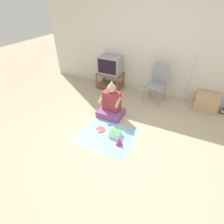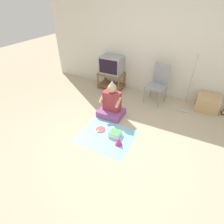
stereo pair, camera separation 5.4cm
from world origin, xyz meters
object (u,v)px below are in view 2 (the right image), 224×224
tv (111,65)px  dust_mop (187,94)px  birthday_cake (115,134)px  person_seated (112,105)px  paper_plate (100,129)px  party_hat_blue (119,141)px  folding_chair (159,81)px  cardboard_box_stack (207,103)px

tv → dust_mop: size_ratio=0.45×
tv → birthday_cake: 2.15m
person_seated → paper_plate: person_seated is taller
birthday_cake → party_hat_blue: 0.24m
party_hat_blue → person_seated: bearing=124.6°
person_seated → paper_plate: (0.03, -0.56, -0.25)m
folding_chair → paper_plate: (-0.68, -1.63, -0.50)m
tv → dust_mop: (2.02, -0.24, -0.26)m
dust_mop → paper_plate: size_ratio=6.65×
person_seated → paper_plate: size_ratio=4.22×
party_hat_blue → paper_plate: 0.54m
folding_chair → party_hat_blue: 1.90m
dust_mop → party_hat_blue: 1.98m
tv → cardboard_box_stack: size_ratio=1.19×
folding_chair → cardboard_box_stack: (1.15, 0.12, -0.35)m
person_seated → birthday_cake: bearing=-58.0°
cardboard_box_stack → dust_mop: dust_mop is taller
tv → cardboard_box_stack: (2.48, -0.03, -0.48)m
cardboard_box_stack → person_seated: (-1.86, -1.19, 0.10)m
folding_chair → birthday_cake: 1.76m
cardboard_box_stack → tv: bearing=179.3°
party_hat_blue → cardboard_box_stack: bearing=55.7°
person_seated → folding_chair: bearing=56.4°
folding_chair → party_hat_blue: size_ratio=6.47×
folding_chair → paper_plate: 1.83m
person_seated → party_hat_blue: (0.53, -0.77, -0.19)m
birthday_cake → party_hat_blue: bearing=-47.7°
paper_plate → folding_chair: bearing=67.3°
dust_mop → birthday_cake: size_ratio=6.45×
folding_chair → person_seated: (-0.71, -1.07, -0.25)m
dust_mop → party_hat_blue: dust_mop is taller
party_hat_blue → folding_chair: bearing=84.3°
cardboard_box_stack → birthday_cake: 2.33m
dust_mop → party_hat_blue: bearing=-116.5°
party_hat_blue → paper_plate: (-0.50, 0.21, -0.07)m
tv → dust_mop: bearing=-6.7°
dust_mop → person_seated: size_ratio=1.57×
tv → person_seated: (0.62, -1.22, -0.39)m
cardboard_box_stack → birthday_cake: (-1.50, -1.78, -0.12)m
cardboard_box_stack → paper_plate: cardboard_box_stack is taller
tv → paper_plate: 2.00m
party_hat_blue → paper_plate: size_ratio=0.73×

